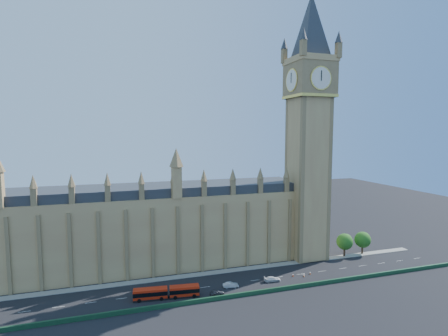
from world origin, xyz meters
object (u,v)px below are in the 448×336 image
object	(u,v)px
red_bus	(167,292)
car_white	(272,279)
car_grey	(217,292)
car_silver	(231,285)

from	to	relation	value
red_bus	car_white	world-z (taller)	red_bus
car_grey	car_white	xyz separation A→B (m)	(18.77, 3.35, 0.08)
red_bus	car_white	bearing A→B (deg)	8.49
car_grey	car_white	world-z (taller)	car_white
red_bus	car_white	size ratio (longest dim) A/B	3.56
car_white	car_grey	bearing A→B (deg)	105.39
red_bus	car_grey	distance (m)	14.22
car_grey	car_white	distance (m)	19.07
car_grey	car_silver	xyz separation A→B (m)	(5.13, 3.24, 0.09)
car_grey	car_white	bearing A→B (deg)	-77.21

